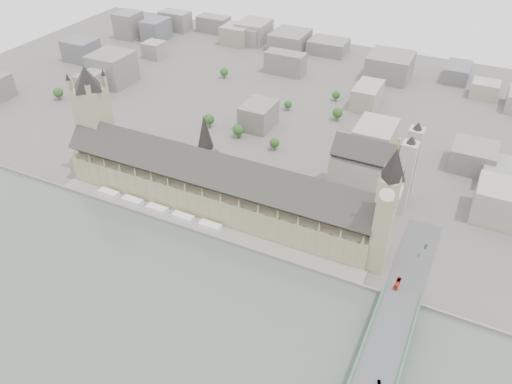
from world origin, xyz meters
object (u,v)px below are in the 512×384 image
at_px(palace_of_westminster, 215,185).
at_px(victoria_tower, 94,116).
at_px(elizabeth_tower, 387,204).
at_px(westminster_abbey, 374,170).
at_px(car_approach, 426,246).
at_px(westminster_bridge, 373,384).
at_px(red_bus_north, 397,284).
at_px(car_silver, 379,383).

xyz_separation_m(palace_of_westminster, victoria_tower, (-122.00, 6.30, 32.50)).
bearing_deg(elizabeth_tower, westminster_abbey, 107.29).
bearing_deg(elizabeth_tower, palace_of_westminster, 175.15).
bearing_deg(victoria_tower, car_approach, 1.59).
height_order(palace_of_westminster, westminster_abbey, westminster_abbey).
xyz_separation_m(westminster_abbey, car_approach, (56.42, -60.98, -14.14)).
bearing_deg(westminster_bridge, red_bus_north, 93.64).
distance_m(westminster_abbey, red_bus_north, 117.69).
xyz_separation_m(victoria_tower, car_silver, (287.15, -116.03, -44.21)).
height_order(elizabeth_tower, westminster_bridge, elizabeth_tower).
distance_m(red_bus_north, car_approach, 47.50).
height_order(car_silver, car_approach, car_silver).
distance_m(elizabeth_tower, car_silver, 112.09).
bearing_deg(victoria_tower, elizabeth_tower, -3.96).
bearing_deg(car_approach, victoria_tower, -177.18).
height_order(westminster_bridge, car_silver, car_silver).
height_order(westminster_bridge, westminster_abbey, westminster_abbey).
bearing_deg(car_silver, palace_of_westminster, 128.38).
distance_m(elizabeth_tower, red_bus_north, 54.13).
height_order(victoria_tower, car_approach, victoria_tower).
height_order(palace_of_westminster, red_bus_north, palace_of_westminster).
xyz_separation_m(red_bus_north, car_approach, (10.12, 46.40, -0.83)).
bearing_deg(car_silver, victoria_tower, 139.98).
bearing_deg(victoria_tower, westminster_abbey, 16.50).
xyz_separation_m(palace_of_westminster, car_approach, (167.35, 14.32, -11.77)).
height_order(palace_of_westminster, car_silver, palace_of_westminster).
relative_size(victoria_tower, car_silver, 22.08).
xyz_separation_m(westminster_abbey, car_silver, (54.22, -185.03, -14.08)).
bearing_deg(westminster_abbey, red_bus_north, -66.68).
relative_size(elizabeth_tower, car_silver, 23.74).
relative_size(elizabeth_tower, red_bus_north, 9.86).
distance_m(victoria_tower, westminster_abbey, 244.79).
height_order(palace_of_westminster, westminster_bridge, palace_of_westminster).
height_order(westminster_bridge, red_bus_north, red_bus_north).
bearing_deg(car_silver, westminster_bridge, 123.21).
bearing_deg(car_approach, westminster_bridge, -91.29).
bearing_deg(palace_of_westminster, red_bus_north, -11.53).
relative_size(red_bus_north, car_approach, 2.31).
bearing_deg(car_approach, westminster_abbey, 134.01).
distance_m(red_bus_north, car_silver, 78.05).
xyz_separation_m(victoria_tower, car_approach, (289.35, 8.02, -44.27)).
bearing_deg(red_bus_north, palace_of_westminster, 171.50).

